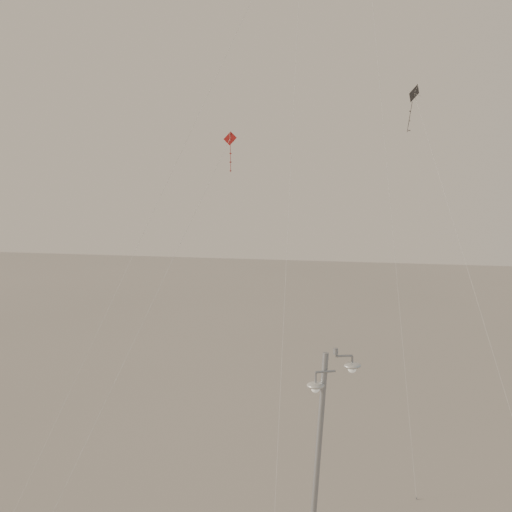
# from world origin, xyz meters

# --- Properties ---
(street_lamp) EXTENTS (1.69, 0.88, 9.79)m
(street_lamp) POSITION_xyz_m (3.03, 0.18, 5.22)
(street_lamp) COLOR #95979D
(street_lamp) RESTS_ON ground
(kite_1) EXTENTS (12.73, 6.56, 28.78)m
(kite_1) POSITION_xyz_m (-0.51, 7.28, 20.72)
(kite_1) COLOR #322D2A
(kite_1) RESTS_ON ground
(kite_3) EXTENTS (5.27, 13.42, 16.34)m
(kite_3) POSITION_xyz_m (-3.35, 7.49, 11.71)
(kite_3) COLOR maroon
(kite_3) RESTS_ON ground
(kite_4) EXTENTS (5.88, 5.75, 18.14)m
(kite_4) POSITION_xyz_m (7.00, 8.52, 13.83)
(kite_4) COLOR #322D2A
(kite_4) RESTS_ON ground
(kite_5) EXTENTS (3.47, 11.90, 28.03)m
(kite_5) POSITION_xyz_m (3.95, 19.88, 21.91)
(kite_5) COLOR #A3341B
(kite_5) RESTS_ON ground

